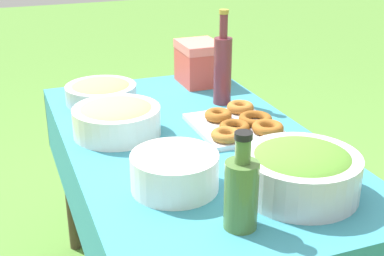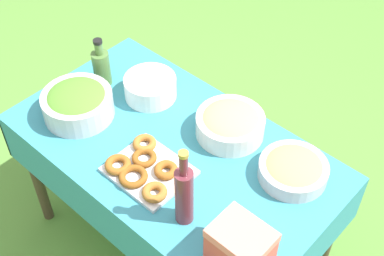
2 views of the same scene
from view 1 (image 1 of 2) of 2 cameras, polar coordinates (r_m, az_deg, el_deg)
The scene contains 9 objects.
picnic_table at distance 1.72m, azimuth -0.02°, elevation -4.35°, with size 1.33×0.76×0.72m.
salad_bowl at distance 1.36m, azimuth 11.56°, elevation -4.41°, with size 0.30×0.30×0.13m.
pasta_bowl at distance 1.71m, azimuth -8.04°, elevation 1.11°, with size 0.28×0.28×0.11m.
donut_platter at distance 1.74m, azimuth 4.97°, elevation 0.48°, with size 0.32×0.26×0.05m.
plate_stack at distance 1.37m, azimuth -1.86°, elevation -4.68°, with size 0.23×0.23×0.10m.
olive_oil_bottle at distance 1.20m, azimuth 5.28°, elevation -6.73°, with size 0.08×0.08×0.23m.
wine_bottle at distance 1.94m, azimuth 3.29°, elevation 6.45°, with size 0.07×0.07×0.34m.
bread_bowl at distance 2.01m, azimuth -9.68°, elevation 3.88°, with size 0.26×0.26×0.08m.
cooler_box at distance 2.18m, azimuth 0.74°, elevation 6.97°, with size 0.19×0.15×0.17m.
Camera 1 is at (-1.43, 0.54, 1.40)m, focal length 50.00 mm.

